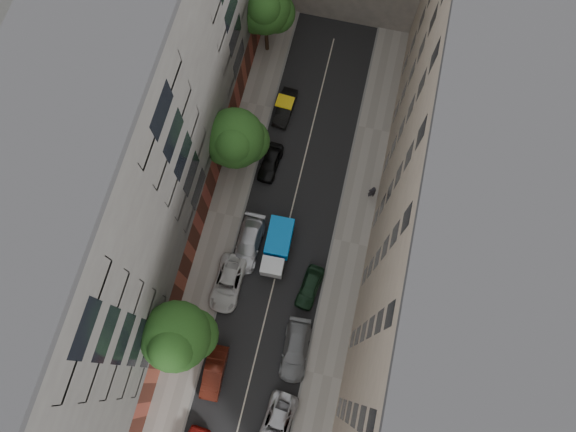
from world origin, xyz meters
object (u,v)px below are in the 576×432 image
(tarp_truck, at_px, (277,247))
(tree_near, at_px, (177,338))
(tree_far, at_px, (265,10))
(car_left_2, at_px, (228,283))
(car_left_1, at_px, (214,372))
(pedestrian, at_px, (372,192))
(tree_mid, at_px, (236,140))
(lamp_post, at_px, (200,323))
(car_left_3, at_px, (248,244))
(car_left_5, at_px, (285,108))
(car_left_4, at_px, (270,162))
(car_right_1, at_px, (295,350))
(car_right_2, at_px, (310,287))
(car_right_0, at_px, (277,424))

(tarp_truck, xyz_separation_m, tree_near, (-4.76, -9.08, 4.98))
(tarp_truck, height_order, tree_far, tree_far)
(car_left_2, bearing_deg, car_left_1, -82.27)
(pedestrian, bearing_deg, tree_mid, -18.64)
(tree_near, xyz_separation_m, lamp_post, (0.89, 1.48, -1.90))
(car_left_3, height_order, car_left_5, car_left_3)
(car_left_2, xyz_separation_m, car_left_3, (0.80, 3.60, 0.05))
(car_left_2, distance_m, car_left_4, 11.23)
(car_left_1, distance_m, car_right_1, 6.54)
(car_left_3, bearing_deg, car_right_1, -51.84)
(car_right_1, bearing_deg, car_right_2, 86.49)
(car_left_3, relative_size, tree_near, 0.57)
(car_right_2, bearing_deg, car_left_5, 118.21)
(car_left_4, bearing_deg, lamp_post, -91.05)
(car_left_1, height_order, tree_mid, tree_mid)
(car_left_4, xyz_separation_m, tree_far, (-3.12, 11.60, 5.05))
(car_left_2, relative_size, lamp_post, 0.72)
(car_left_2, bearing_deg, lamp_post, -97.73)
(tarp_truck, distance_m, lamp_post, 9.06)
(car_left_1, relative_size, lamp_post, 0.62)
(car_left_2, xyz_separation_m, tree_mid, (-1.80, 10.69, 4.10))
(car_right_0, distance_m, car_right_2, 10.70)
(car_right_2, height_order, tree_near, tree_near)
(car_left_5, bearing_deg, tree_mid, -109.59)
(tree_mid, bearing_deg, car_left_5, 66.91)
(car_right_1, distance_m, tree_mid, 17.31)
(car_left_4, xyz_separation_m, car_left_5, (0.00, 5.60, 0.00))
(lamp_post, bearing_deg, tree_mid, 94.74)
(tarp_truck, relative_size, tree_mid, 0.68)
(car_right_1, distance_m, car_right_2, 5.10)
(car_left_4, bearing_deg, tree_mid, -164.67)
(pedestrian, bearing_deg, car_right_0, 62.72)
(car_right_1, height_order, tree_mid, tree_mid)
(car_left_4, bearing_deg, car_left_5, 94.27)
(pedestrian, bearing_deg, lamp_post, 36.21)
(car_left_1, distance_m, car_left_2, 7.02)
(tree_near, bearing_deg, car_left_3, 75.55)
(car_left_1, bearing_deg, car_right_1, 25.66)
(car_left_2, xyz_separation_m, car_right_1, (6.57, -3.90, 0.04))
(tree_near, height_order, lamp_post, tree_near)
(tree_near, bearing_deg, car_left_2, 74.27)
(tree_mid, relative_size, pedestrian, 3.81)
(car_left_3, height_order, tree_far, tree_far)
(car_right_0, height_order, tree_far, tree_far)
(car_left_2, height_order, car_right_2, car_left_2)
(car_left_3, height_order, tree_near, tree_near)
(car_right_2, bearing_deg, car_left_2, -161.74)
(car_right_0, height_order, tree_near, tree_near)
(tarp_truck, height_order, tree_mid, tree_mid)
(car_left_3, relative_size, car_right_0, 1.06)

